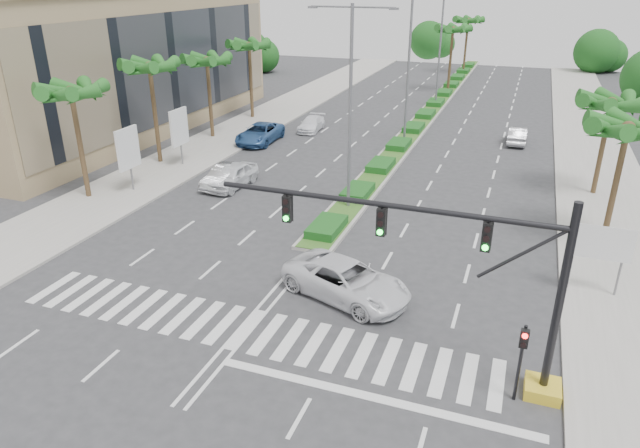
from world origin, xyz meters
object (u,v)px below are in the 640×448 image
object	(u,v)px
car_parked_d	(311,124)
car_parked_c	(260,133)
car_right	(517,135)
car_parked_b	(225,176)
car_crossing	(347,280)
car_parked_a	(232,176)

from	to	relation	value
car_parked_d	car_parked_c	bearing A→B (deg)	-120.88
car_parked_c	car_right	world-z (taller)	car_parked_c
car_parked_b	car_right	distance (m)	25.87
car_crossing	car_parked_c	bearing A→B (deg)	53.81
car_parked_a	car_parked_d	bearing A→B (deg)	95.51
car_parked_d	car_parked_b	bearing A→B (deg)	-94.49
car_parked_b	car_right	bearing A→B (deg)	47.99
car_parked_b	car_right	world-z (taller)	car_parked_b
car_crossing	car_parked_d	bearing A→B (deg)	43.72
car_right	car_crossing	bearing A→B (deg)	77.87
car_crossing	car_right	bearing A→B (deg)	8.22
car_parked_c	car_parked_b	bearing A→B (deg)	-78.43
car_crossing	car_parked_b	bearing A→B (deg)	67.50
car_parked_c	car_parked_a	bearing A→B (deg)	-75.67
car_parked_a	car_crossing	size ratio (longest dim) A/B	0.77
car_parked_d	car_right	xyz separation A→B (m)	(18.21, 1.98, 0.08)
car_parked_a	car_parked_d	world-z (taller)	car_parked_a
car_right	car_parked_b	bearing A→B (deg)	44.29
car_parked_d	car_right	world-z (taller)	car_right
car_parked_a	car_crossing	distance (m)	16.25
car_parked_a	car_parked_b	world-z (taller)	car_parked_a
car_parked_d	car_parked_a	bearing A→B (deg)	-92.54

